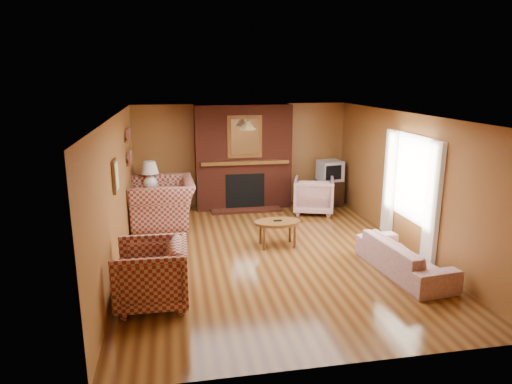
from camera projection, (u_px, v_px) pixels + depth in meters
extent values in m
plane|color=#4C2810|center=(270.00, 253.00, 7.99)|extent=(6.50, 6.50, 0.00)
plane|color=white|center=(271.00, 115.00, 7.40)|extent=(6.50, 6.50, 0.00)
plane|color=brown|center=(242.00, 155.00, 10.79)|extent=(6.50, 0.00, 6.50)
plane|color=brown|center=(338.00, 262.00, 4.60)|extent=(6.50, 0.00, 6.50)
plane|color=brown|center=(117.00, 194.00, 7.26)|extent=(0.00, 6.50, 6.50)
plane|color=brown|center=(407.00, 181.00, 8.13)|extent=(0.00, 6.50, 6.50)
cube|color=#501C11|center=(243.00, 157.00, 10.56)|extent=(2.20, 0.50, 2.40)
cube|color=black|center=(245.00, 191.00, 10.52)|extent=(0.90, 0.06, 0.80)
cube|color=#501C11|center=(246.00, 210.00, 10.46)|extent=(1.60, 0.35, 0.06)
cube|color=brown|center=(245.00, 162.00, 10.32)|extent=(2.00, 0.18, 0.08)
cube|color=brown|center=(245.00, 137.00, 10.20)|extent=(0.78, 0.05, 0.95)
cube|color=white|center=(245.00, 137.00, 10.17)|extent=(0.62, 0.02, 0.80)
cube|color=silver|center=(433.00, 203.00, 7.25)|extent=(0.08, 0.35, 2.00)
cube|color=silver|center=(389.00, 182.00, 8.68)|extent=(0.08, 0.35, 2.00)
cube|color=white|center=(412.00, 178.00, 7.91)|extent=(0.03, 1.10, 1.50)
cube|color=brown|center=(129.00, 163.00, 9.04)|extent=(0.06, 0.55, 0.04)
cube|color=brown|center=(127.00, 140.00, 8.93)|extent=(0.06, 0.55, 0.04)
cube|color=brown|center=(115.00, 176.00, 6.89)|extent=(0.04, 0.40, 0.50)
cube|color=silver|center=(117.00, 176.00, 6.90)|extent=(0.01, 0.32, 0.42)
cylinder|color=black|center=(248.00, 115.00, 9.64)|extent=(0.01, 0.01, 0.35)
cone|color=tan|center=(248.00, 125.00, 9.69)|extent=(0.36, 0.36, 0.18)
imported|color=maroon|center=(163.00, 202.00, 9.46)|extent=(1.33, 1.51, 0.95)
imported|color=maroon|center=(151.00, 274.00, 6.11)|extent=(0.99, 0.96, 0.88)
imported|color=#C3BB97|center=(404.00, 257.00, 7.13)|extent=(0.90, 1.89, 0.53)
imported|color=#C3BB97|center=(314.00, 195.00, 10.30)|extent=(1.10, 1.11, 0.81)
ellipsoid|color=brown|center=(278.00, 222.00, 8.24)|extent=(0.84, 0.52, 0.05)
cube|color=black|center=(278.00, 221.00, 8.23)|extent=(0.15, 0.05, 0.02)
cylinder|color=brown|center=(290.00, 231.00, 8.51)|extent=(0.05, 0.05, 0.42)
cylinder|color=brown|center=(261.00, 233.00, 8.41)|extent=(0.05, 0.05, 0.42)
cylinder|color=brown|center=(295.00, 237.00, 8.19)|extent=(0.05, 0.05, 0.42)
cylinder|color=brown|center=(264.00, 239.00, 8.09)|extent=(0.05, 0.05, 0.42)
cube|color=brown|center=(152.00, 204.00, 9.88)|extent=(0.50, 0.50, 0.65)
sphere|color=white|center=(150.00, 183.00, 9.76)|extent=(0.30, 0.30, 0.30)
cylinder|color=black|center=(150.00, 175.00, 9.72)|extent=(0.03, 0.03, 0.09)
cone|color=white|center=(150.00, 167.00, 9.68)|extent=(0.38, 0.38, 0.26)
cube|color=black|center=(329.00, 193.00, 10.94)|extent=(0.60, 0.55, 0.61)
cube|color=#A9ABB0|center=(330.00, 170.00, 10.81)|extent=(0.58, 0.56, 0.47)
cube|color=black|center=(334.00, 173.00, 10.56)|extent=(0.39, 0.08, 0.34)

